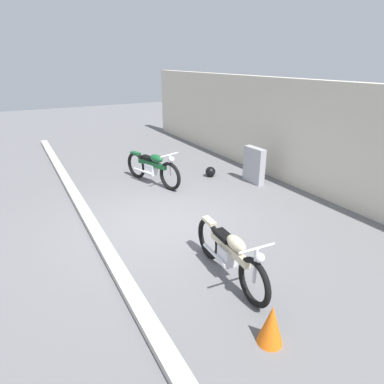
% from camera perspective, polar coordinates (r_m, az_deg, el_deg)
% --- Properties ---
extents(ground_plane, '(40.00, 40.00, 0.00)m').
position_cam_1_polar(ground_plane, '(7.13, -5.66, -5.32)').
color(ground_plane, slate).
extents(building_wall, '(18.00, 0.30, 2.80)m').
position_cam_1_polar(building_wall, '(9.10, 19.81, 8.92)').
color(building_wall, beige).
rests_on(building_wall, ground_plane).
extents(curb_strip, '(18.00, 0.24, 0.12)m').
position_cam_1_polar(curb_strip, '(6.77, -16.01, -7.15)').
color(curb_strip, '#B7B2A8').
rests_on(curb_strip, ground_plane).
extents(stone_marker, '(0.72, 0.22, 1.01)m').
position_cam_1_polar(stone_marker, '(9.41, 10.67, 4.57)').
color(stone_marker, '#9E9EA3').
rests_on(stone_marker, ground_plane).
extents(helmet, '(0.30, 0.30, 0.30)m').
position_cam_1_polar(helmet, '(9.84, 3.21, 3.53)').
color(helmet, black).
rests_on(helmet, ground_plane).
extents(traffic_cone, '(0.32, 0.32, 0.55)m').
position_cam_1_polar(traffic_cone, '(4.40, 13.54, -21.40)').
color(traffic_cone, orange).
rests_on(traffic_cone, ground_plane).
extents(motorcycle_green, '(2.13, 0.90, 0.99)m').
position_cam_1_polar(motorcycle_green, '(9.20, -6.84, 4.23)').
color(motorcycle_green, black).
rests_on(motorcycle_green, ground_plane).
extents(motorcycle_cream, '(2.07, 0.58, 0.93)m').
position_cam_1_polar(motorcycle_cream, '(5.24, 6.52, -10.59)').
color(motorcycle_cream, black).
rests_on(motorcycle_cream, ground_plane).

